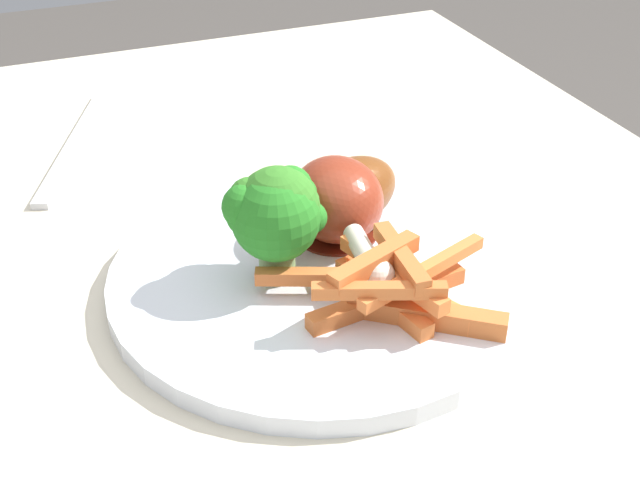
% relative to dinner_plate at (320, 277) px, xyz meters
% --- Properties ---
extents(dinner_plate, '(0.25, 0.25, 0.01)m').
position_rel_dinner_plate_xyz_m(dinner_plate, '(0.00, 0.00, 0.00)').
color(dinner_plate, silver).
rests_on(dinner_plate, dining_table).
extents(broccoli_floret_front, '(0.05, 0.05, 0.07)m').
position_rel_dinner_plate_xyz_m(broccoli_floret_front, '(-0.01, -0.03, 0.05)').
color(broccoli_floret_front, '#83AF51').
rests_on(broccoli_floret_front, dinner_plate).
extents(broccoli_floret_middle, '(0.05, 0.06, 0.07)m').
position_rel_dinner_plate_xyz_m(broccoli_floret_middle, '(-0.00, -0.03, 0.05)').
color(broccoli_floret_middle, '#7C9E5F').
rests_on(broccoli_floret_middle, dinner_plate).
extents(carrot_fries_pile, '(0.09, 0.13, 0.04)m').
position_rel_dinner_plate_xyz_m(carrot_fries_pile, '(0.05, 0.02, 0.02)').
color(carrot_fries_pile, orange).
rests_on(carrot_fries_pile, dinner_plate).
extents(chicken_drumstick_near, '(0.12, 0.06, 0.05)m').
position_rel_dinner_plate_xyz_m(chicken_drumstick_near, '(-0.03, 0.02, 0.03)').
color(chicken_drumstick_near, maroon).
rests_on(chicken_drumstick_near, dinner_plate).
extents(chicken_drumstick_far, '(0.07, 0.12, 0.04)m').
position_rel_dinner_plate_xyz_m(chicken_drumstick_far, '(-0.04, 0.03, 0.03)').
color(chicken_drumstick_far, '#52240E').
rests_on(chicken_drumstick_far, dinner_plate).
extents(fork, '(0.18, 0.08, 0.00)m').
position_rel_dinner_plate_xyz_m(fork, '(-0.24, -0.11, -0.00)').
color(fork, silver).
rests_on(fork, dining_table).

